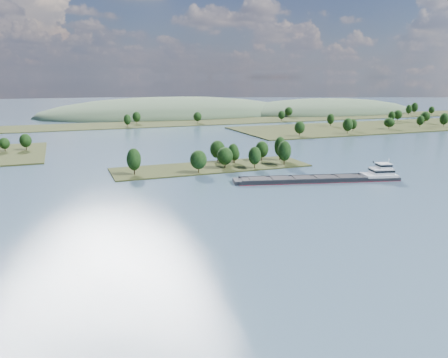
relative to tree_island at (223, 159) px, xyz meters
name	(u,v)px	position (x,y,z in m)	size (l,w,h in m)	color
ground	(263,197)	(-6.02, -59.14, -4.03)	(1800.00, 1800.00, 0.00)	#3B5667
tree_island	(223,159)	(0.00, 0.00, 0.00)	(100.00, 31.59, 14.17)	#262D14
right_bank	(401,125)	(224.59, 120.18, -3.03)	(320.00, 90.00, 14.47)	#262D14
back_shoreline	(145,124)	(1.56, 220.56, -3.34)	(900.00, 60.00, 15.21)	#262D14
hill_east	(325,112)	(253.98, 290.86, -4.03)	(260.00, 140.00, 36.00)	#3E543A
hill_west	(172,115)	(53.98, 320.86, -4.03)	(320.00, 160.00, 44.00)	#3E543A
cargo_barge	(329,178)	(33.24, -44.86, -2.76)	(74.51, 26.27, 10.08)	black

